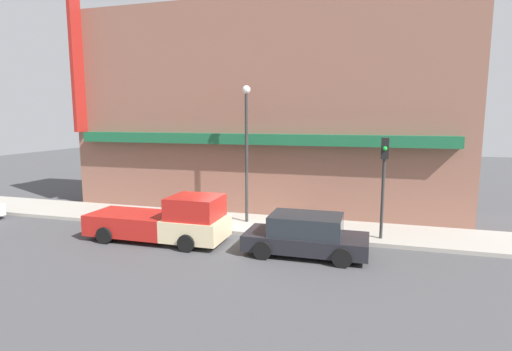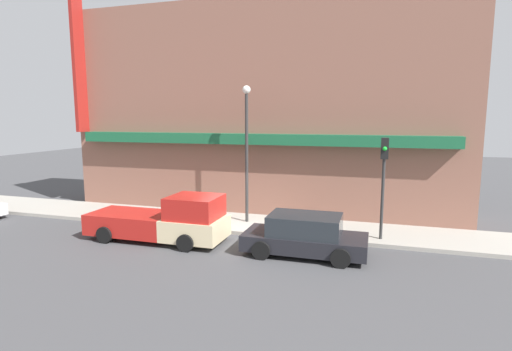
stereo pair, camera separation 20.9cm
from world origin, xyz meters
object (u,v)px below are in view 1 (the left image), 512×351
at_px(fire_hydrant, 276,225).
at_px(traffic_light, 384,170).
at_px(pickup_truck, 166,221).
at_px(parked_car, 306,235).
at_px(street_lamp, 246,139).

relative_size(fire_hydrant, traffic_light, 0.15).
xyz_separation_m(pickup_truck, parked_car, (5.56, -0.00, -0.11)).
bearing_deg(parked_car, street_lamp, 136.55).
bearing_deg(pickup_truck, fire_hydrant, 27.84).
distance_m(parked_car, traffic_light, 4.01).
bearing_deg(pickup_truck, street_lamp, 55.82).
distance_m(parked_car, fire_hydrant, 2.49).
xyz_separation_m(pickup_truck, street_lamp, (2.34, 3.18, 3.10)).
xyz_separation_m(fire_hydrant, street_lamp, (-1.67, 1.25, 3.45)).
bearing_deg(traffic_light, street_lamp, 169.93).
distance_m(pickup_truck, traffic_light, 8.69).
bearing_deg(street_lamp, traffic_light, -10.07).
xyz_separation_m(parked_car, fire_hydrant, (-1.55, 1.93, -0.24)).
bearing_deg(street_lamp, parked_car, -44.66).
height_order(pickup_truck, traffic_light, traffic_light).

